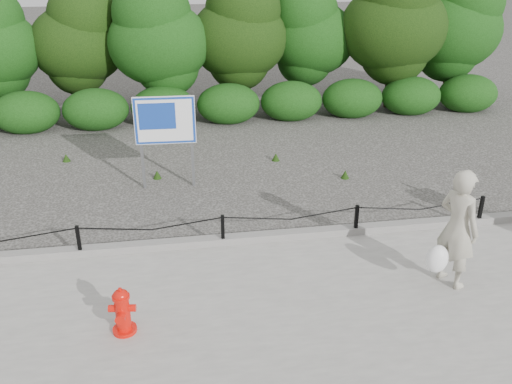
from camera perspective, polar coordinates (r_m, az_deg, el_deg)
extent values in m
plane|color=#2D2B28|center=(9.95, -3.46, -5.97)|extent=(90.00, 90.00, 0.00)
cube|color=gray|center=(8.27, -1.97, -12.70)|extent=(14.00, 4.00, 0.08)
cube|color=slate|center=(9.91, -3.51, -5.07)|extent=(14.00, 0.22, 0.14)
cube|color=black|center=(9.88, -18.14, -4.96)|extent=(0.06, 0.06, 0.60)
cube|color=black|center=(9.76, -3.52, -4.04)|extent=(0.06, 0.06, 0.60)
cube|color=black|center=(10.27, 10.51, -2.92)|extent=(0.06, 0.06, 0.60)
cube|color=black|center=(11.31, 22.56, -1.80)|extent=(0.06, 0.06, 0.60)
cylinder|color=black|center=(10.07, -25.34, -4.20)|extent=(2.50, 0.02, 0.02)
cylinder|color=black|center=(9.64, -10.97, -3.40)|extent=(2.50, 0.02, 0.02)
cylinder|color=black|center=(9.84, 3.71, -2.36)|extent=(2.50, 0.02, 0.02)
cylinder|color=black|center=(10.64, 16.97, -1.29)|extent=(2.50, 0.02, 0.02)
cylinder|color=black|center=(18.59, -17.72, 10.88)|extent=(0.18, 0.18, 2.01)
ellipsoid|color=#264510|center=(18.33, -18.29, 15.14)|extent=(2.97, 2.57, 3.22)
cylinder|color=black|center=(17.60, -9.87, 11.10)|extent=(0.18, 0.18, 2.10)
ellipsoid|color=#264510|center=(17.32, -10.23, 15.84)|extent=(3.11, 2.69, 3.37)
cylinder|color=black|center=(18.13, -1.79, 11.86)|extent=(0.18, 0.18, 2.12)
ellipsoid|color=#264510|center=(17.86, -1.86, 16.51)|extent=(3.14, 2.71, 3.39)
cylinder|color=black|center=(19.00, 5.71, 12.17)|extent=(0.18, 0.18, 2.01)
ellipsoid|color=#264510|center=(18.75, 5.90, 16.36)|extent=(2.97, 2.57, 3.21)
cylinder|color=black|center=(19.01, 13.84, 12.16)|extent=(0.18, 0.18, 2.37)
ellipsoid|color=#264510|center=(18.75, 14.36, 17.10)|extent=(3.50, 3.03, 3.79)
cylinder|color=black|center=(20.37, 19.51, 12.05)|extent=(0.18, 0.18, 2.21)
ellipsoid|color=#264510|center=(20.12, 20.15, 16.32)|extent=(3.27, 2.83, 3.53)
cylinder|color=red|center=(8.09, -13.64, -13.89)|extent=(0.38, 0.38, 0.06)
cylinder|color=red|center=(7.92, -13.84, -12.28)|extent=(0.23, 0.23, 0.51)
cylinder|color=red|center=(7.76, -14.04, -10.67)|extent=(0.27, 0.27, 0.05)
ellipsoid|color=red|center=(7.75, -14.07, -10.50)|extent=(0.24, 0.24, 0.16)
cylinder|color=red|center=(7.70, -14.13, -9.95)|extent=(0.06, 0.06, 0.05)
cylinder|color=red|center=(7.90, -14.93, -11.76)|extent=(0.11, 0.11, 0.10)
cylinder|color=red|center=(7.84, -12.87, -11.81)|extent=(0.11, 0.11, 0.10)
cylinder|color=red|center=(7.79, -14.06, -12.78)|extent=(0.15, 0.13, 0.14)
cylinder|color=slate|center=(7.85, -14.07, -13.10)|extent=(0.01, 0.05, 0.11)
imported|color=#AAA592|center=(8.95, 20.46, -3.60)|extent=(0.71, 0.84, 1.95)
ellipsoid|color=white|center=(8.88, 18.52, -6.69)|extent=(0.35, 0.27, 0.47)
cube|color=slate|center=(12.22, -12.01, 4.98)|extent=(0.06, 0.06, 2.12)
cube|color=slate|center=(12.17, -6.78, 5.27)|extent=(0.06, 0.06, 2.12)
cube|color=white|center=(11.98, -9.58, 7.44)|extent=(1.32, 0.10, 1.06)
cube|color=#153A9A|center=(11.95, -9.58, 7.41)|extent=(1.30, 0.06, 1.03)
cube|color=#153A9A|center=(11.93, -10.39, 7.84)|extent=(0.79, 0.04, 0.58)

